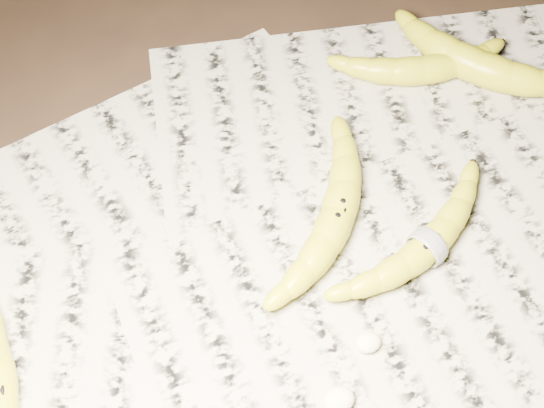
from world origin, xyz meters
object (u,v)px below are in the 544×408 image
object	(u,v)px
banana_taped	(428,245)
banana_upper_b	(480,65)
banana_center	(337,214)
banana_upper_a	(422,68)

from	to	relation	value
banana_taped	banana_upper_b	size ratio (longest dim) A/B	0.98
banana_upper_b	banana_taped	bearing A→B (deg)	-80.56
banana_taped	banana_upper_b	xyz separation A→B (m)	(0.16, 0.19, 0.00)
banana_center	banana_upper_b	distance (m)	0.27
banana_taped	banana_upper_a	bearing A→B (deg)	42.12
banana_taped	banana_center	bearing A→B (deg)	115.35
banana_center	banana_upper_a	distance (m)	0.23
banana_taped	banana_upper_a	xyz separation A→B (m)	(0.09, 0.21, 0.00)
banana_taped	banana_upper_b	world-z (taller)	banana_upper_b
banana_center	banana_upper_b	xyz separation A→B (m)	(0.23, 0.13, 0.00)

